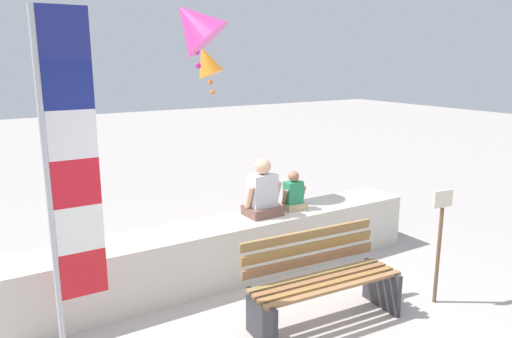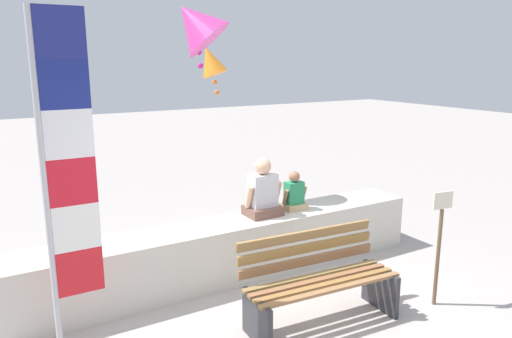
{
  "view_description": "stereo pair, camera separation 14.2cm",
  "coord_description": "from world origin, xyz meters",
  "px_view_note": "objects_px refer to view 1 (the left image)",
  "views": [
    {
      "loc": [
        -2.64,
        -3.61,
        2.58
      ],
      "look_at": [
        0.34,
        1.17,
        1.3
      ],
      "focal_mm": 34.2,
      "sensor_mm": 36.0,
      "label": 1
    },
    {
      "loc": [
        -2.51,
        -3.68,
        2.58
      ],
      "look_at": [
        0.34,
        1.17,
        1.3
      ],
      "focal_mm": 34.2,
      "sensor_mm": 36.0,
      "label": 2
    }
  ],
  "objects_px": {
    "flag_banner": "(66,171)",
    "sign_post": "(440,237)",
    "kite_magenta": "(194,23)",
    "person_adult": "(263,193)",
    "person_child": "(293,194)",
    "park_bench": "(321,282)",
    "kite_orange": "(207,61)"
  },
  "relations": [
    {
      "from": "flag_banner",
      "to": "kite_magenta",
      "type": "xyz_separation_m",
      "value": [
        2.03,
        1.84,
        1.34
      ]
    },
    {
      "from": "park_bench",
      "to": "sign_post",
      "type": "relative_size",
      "value": 1.28
    },
    {
      "from": "park_bench",
      "to": "flag_banner",
      "type": "xyz_separation_m",
      "value": [
        -2.18,
        0.66,
        1.26
      ]
    },
    {
      "from": "sign_post",
      "to": "person_adult",
      "type": "bearing_deg",
      "value": 122.53
    },
    {
      "from": "park_bench",
      "to": "person_child",
      "type": "xyz_separation_m",
      "value": [
        0.65,
        1.37,
        0.48
      ]
    },
    {
      "from": "sign_post",
      "to": "person_child",
      "type": "bearing_deg",
      "value": 110.27
    },
    {
      "from": "person_child",
      "to": "flag_banner",
      "type": "xyz_separation_m",
      "value": [
        -2.83,
        -0.71,
        0.79
      ]
    },
    {
      "from": "flag_banner",
      "to": "kite_orange",
      "type": "height_order",
      "value": "flag_banner"
    },
    {
      "from": "flag_banner",
      "to": "person_adult",
      "type": "bearing_deg",
      "value": 16.65
    },
    {
      "from": "kite_magenta",
      "to": "person_adult",
      "type": "bearing_deg",
      "value": -73.47
    },
    {
      "from": "flag_banner",
      "to": "kite_magenta",
      "type": "bearing_deg",
      "value": 42.15
    },
    {
      "from": "flag_banner",
      "to": "kite_magenta",
      "type": "relative_size",
      "value": 2.7
    },
    {
      "from": "park_bench",
      "to": "sign_post",
      "type": "bearing_deg",
      "value": -15.95
    },
    {
      "from": "flag_banner",
      "to": "kite_magenta",
      "type": "distance_m",
      "value": 3.05
    },
    {
      "from": "flag_banner",
      "to": "kite_magenta",
      "type": "height_order",
      "value": "kite_magenta"
    },
    {
      "from": "park_bench",
      "to": "kite_orange",
      "type": "relative_size",
      "value": 1.83
    },
    {
      "from": "flag_banner",
      "to": "kite_orange",
      "type": "distance_m",
      "value": 4.53
    },
    {
      "from": "person_child",
      "to": "sign_post",
      "type": "relative_size",
      "value": 0.4
    },
    {
      "from": "kite_magenta",
      "to": "sign_post",
      "type": "relative_size",
      "value": 0.88
    },
    {
      "from": "person_adult",
      "to": "park_bench",
      "type": "bearing_deg",
      "value": -97.57
    },
    {
      "from": "flag_banner",
      "to": "sign_post",
      "type": "distance_m",
      "value": 3.74
    },
    {
      "from": "park_bench",
      "to": "kite_magenta",
      "type": "bearing_deg",
      "value": 93.53
    },
    {
      "from": "kite_magenta",
      "to": "person_child",
      "type": "bearing_deg",
      "value": -54.67
    },
    {
      "from": "park_bench",
      "to": "sign_post",
      "type": "xyz_separation_m",
      "value": [
        1.29,
        -0.37,
        0.33
      ]
    },
    {
      "from": "kite_orange",
      "to": "flag_banner",
      "type": "bearing_deg",
      "value": -131.37
    },
    {
      "from": "kite_orange",
      "to": "person_child",
      "type": "bearing_deg",
      "value": -92.49
    },
    {
      "from": "person_adult",
      "to": "kite_magenta",
      "type": "bearing_deg",
      "value": 106.53
    },
    {
      "from": "park_bench",
      "to": "kite_magenta",
      "type": "height_order",
      "value": "kite_magenta"
    },
    {
      "from": "kite_magenta",
      "to": "kite_orange",
      "type": "xyz_separation_m",
      "value": [
        0.91,
        1.51,
        -0.48
      ]
    },
    {
      "from": "person_child",
      "to": "kite_magenta",
      "type": "relative_size",
      "value": 0.45
    },
    {
      "from": "park_bench",
      "to": "person_child",
      "type": "relative_size",
      "value": 3.19
    },
    {
      "from": "person_adult",
      "to": "person_child",
      "type": "bearing_deg",
      "value": 0.03
    }
  ]
}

